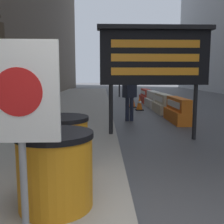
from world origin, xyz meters
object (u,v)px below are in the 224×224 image
at_px(jersey_barrier_white, 153,100).
at_px(traffic_cone_mid, 139,103).
at_px(jersey_barrier_red_striped, 146,96).
at_px(pedestrian_worker, 130,92).
at_px(message_board, 154,57).
at_px(traffic_cone_near, 132,100).
at_px(jersey_barrier_orange_near, 178,111).
at_px(traffic_cone_far, 152,99).
at_px(traffic_light_near_curb, 120,57).
at_px(jersey_barrier_cream, 163,104).
at_px(barrel_drum_foreground, 55,169).
at_px(warning_sign, 20,106).
at_px(barrel_drum_middle, 61,144).

bearing_deg(jersey_barrier_white, traffic_cone_mid, -124.62).
relative_size(jersey_barrier_red_striped, pedestrian_worker, 1.15).
height_order(message_board, traffic_cone_near, message_board).
distance_m(jersey_barrier_orange_near, pedestrian_worker, 1.79).
xyz_separation_m(traffic_cone_mid, traffic_cone_far, (0.85, 1.48, 0.06)).
bearing_deg(jersey_barrier_orange_near, traffic_light_near_curb, 96.74).
bearing_deg(pedestrian_worker, traffic_light_near_curb, 53.07).
xyz_separation_m(message_board, jersey_barrier_cream, (1.35, 4.79, -1.66)).
distance_m(barrel_drum_foreground, jersey_barrier_cream, 8.92).
bearing_deg(message_board, pedestrian_worker, 96.19).
bearing_deg(traffic_light_near_curb, jersey_barrier_cream, -81.55).
distance_m(jersey_barrier_white, jersey_barrier_red_striped, 2.41).
distance_m(jersey_barrier_orange_near, traffic_cone_near, 4.37).
distance_m(traffic_cone_far, traffic_light_near_curb, 7.14).
height_order(barrel_drum_foreground, warning_sign, warning_sign).
bearing_deg(traffic_light_near_curb, jersey_barrier_white, -78.89).
distance_m(barrel_drum_middle, traffic_cone_near, 9.47).
bearing_deg(barrel_drum_middle, traffic_cone_mid, 74.20).
height_order(warning_sign, pedestrian_worker, warning_sign).
relative_size(barrel_drum_foreground, warning_sign, 0.49).
relative_size(barrel_drum_foreground, traffic_cone_far, 1.06).
relative_size(warning_sign, jersey_barrier_red_striped, 0.87).
bearing_deg(jersey_barrier_orange_near, jersey_barrier_cream, 90.00).
bearing_deg(traffic_cone_far, jersey_barrier_cream, -88.91).
bearing_deg(jersey_barrier_cream, jersey_barrier_orange_near, -90.00).
bearing_deg(traffic_cone_near, traffic_light_near_curb, 91.72).
distance_m(jersey_barrier_white, traffic_cone_far, 0.19).
relative_size(jersey_barrier_cream, jersey_barrier_white, 0.91).
relative_size(jersey_barrier_red_striped, traffic_cone_far, 2.51).
bearing_deg(traffic_cone_mid, pedestrian_worker, -104.75).
xyz_separation_m(warning_sign, traffic_light_near_curb, (1.92, 17.85, 1.68)).
xyz_separation_m(barrel_drum_middle, jersey_barrier_cream, (3.20, 7.29, -0.21)).
height_order(barrel_drum_middle, traffic_cone_mid, barrel_drum_middle).
height_order(traffic_cone_mid, pedestrian_worker, pedestrian_worker).
relative_size(jersey_barrier_white, pedestrian_worker, 1.15).
bearing_deg(pedestrian_worker, jersey_barrier_white, 33.21).
relative_size(barrel_drum_middle, message_board, 0.30).
bearing_deg(traffic_cone_far, jersey_barrier_white, -76.44).
height_order(warning_sign, message_board, message_board).
relative_size(warning_sign, jersey_barrier_orange_near, 0.89).
bearing_deg(jersey_barrier_cream, jersey_barrier_white, 90.00).
bearing_deg(traffic_cone_far, pedestrian_worker, -110.25).
relative_size(barrel_drum_middle, jersey_barrier_orange_near, 0.43).
bearing_deg(traffic_cone_near, message_board, -92.02).
bearing_deg(warning_sign, message_board, 65.77).
distance_m(barrel_drum_middle, jersey_barrier_white, 9.97).
relative_size(barrel_drum_foreground, jersey_barrier_red_striped, 0.42).
bearing_deg(barrel_drum_middle, pedestrian_worker, 73.64).
xyz_separation_m(jersey_barrier_red_striped, traffic_cone_mid, (-0.89, -3.71, -0.03)).
xyz_separation_m(barrel_drum_foreground, traffic_cone_far, (3.04, 10.71, -0.19)).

